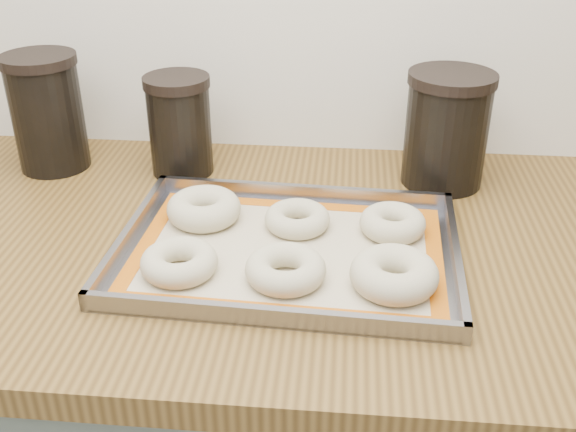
# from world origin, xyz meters

# --- Properties ---
(countertop) EXTENTS (3.06, 0.68, 0.04)m
(countertop) POSITION_xyz_m (0.00, 1.68, 0.88)
(countertop) COLOR brown
(countertop) RESTS_ON cabinet
(baking_tray) EXTENTS (0.47, 0.35, 0.03)m
(baking_tray) POSITION_xyz_m (0.14, 1.62, 0.91)
(baking_tray) COLOR gray
(baking_tray) RESTS_ON countertop
(baking_mat) EXTENTS (0.43, 0.31, 0.00)m
(baking_mat) POSITION_xyz_m (0.14, 1.62, 0.90)
(baking_mat) COLOR #C6B793
(baking_mat) RESTS_ON baking_tray
(bagel_front_left) EXTENTS (0.13, 0.13, 0.03)m
(bagel_front_left) POSITION_xyz_m (0.00, 1.56, 0.92)
(bagel_front_left) COLOR #C1B795
(bagel_front_left) RESTS_ON baking_mat
(bagel_front_mid) EXTENTS (0.12, 0.12, 0.03)m
(bagel_front_mid) POSITION_xyz_m (0.14, 1.55, 0.92)
(bagel_front_mid) COLOR #C1B795
(bagel_front_mid) RESTS_ON baking_mat
(bagel_front_right) EXTENTS (0.12, 0.12, 0.04)m
(bagel_front_right) POSITION_xyz_m (0.28, 1.55, 0.92)
(bagel_front_right) COLOR #C1B795
(bagel_front_right) RESTS_ON baking_mat
(bagel_back_left) EXTENTS (0.13, 0.13, 0.04)m
(bagel_back_left) POSITION_xyz_m (0.01, 1.70, 0.92)
(bagel_back_left) COLOR #C1B795
(bagel_back_left) RESTS_ON baking_mat
(bagel_back_mid) EXTENTS (0.10, 0.10, 0.03)m
(bagel_back_mid) POSITION_xyz_m (0.14, 1.69, 0.92)
(bagel_back_mid) COLOR #C1B795
(bagel_back_mid) RESTS_ON baking_mat
(bagel_back_right) EXTENTS (0.10, 0.10, 0.03)m
(bagel_back_right) POSITION_xyz_m (0.28, 1.69, 0.92)
(bagel_back_right) COLOR #C1B795
(bagel_back_right) RESTS_ON baking_mat
(canister_left) EXTENTS (0.12, 0.12, 0.20)m
(canister_left) POSITION_xyz_m (-0.29, 1.88, 1.00)
(canister_left) COLOR black
(canister_left) RESTS_ON countertop
(canister_mid) EXTENTS (0.11, 0.11, 0.17)m
(canister_mid) POSITION_xyz_m (-0.07, 1.87, 0.98)
(canister_mid) COLOR black
(canister_mid) RESTS_ON countertop
(canister_right) EXTENTS (0.14, 0.14, 0.19)m
(canister_right) POSITION_xyz_m (0.37, 1.87, 0.99)
(canister_right) COLOR black
(canister_right) RESTS_ON countertop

